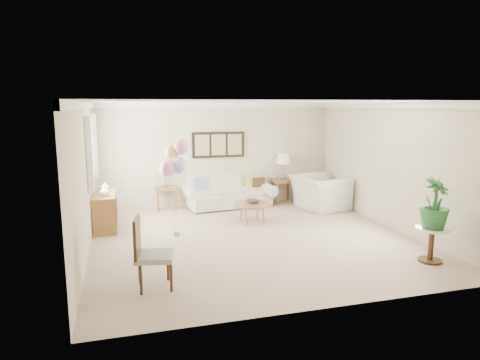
{
  "coord_description": "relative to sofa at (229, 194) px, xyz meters",
  "views": [
    {
      "loc": [
        -2.38,
        -7.57,
        2.54
      ],
      "look_at": [
        -0.1,
        0.6,
        1.05
      ],
      "focal_mm": 32.0,
      "sensor_mm": 36.0,
      "label": 1
    }
  ],
  "objects": [
    {
      "name": "potted_plant",
      "position": [
        2.23,
        -4.68,
        0.66
      ],
      "size": [
        0.6,
        0.6,
        0.82
      ],
      "primitive_type": "imported",
      "rotation": [
        0.0,
        0.0,
        0.4
      ],
      "color": "#1C4E24",
      "rests_on": "side_table"
    },
    {
      "name": "lamp_right",
      "position": [
        1.5,
        0.11,
        0.81
      ],
      "size": [
        0.38,
        0.38,
        0.67
      ],
      "color": "gray",
      "rests_on": "end_table_right"
    },
    {
      "name": "vase_white",
      "position": [
        -2.94,
        -1.44,
        0.52
      ],
      "size": [
        0.24,
        0.24,
        0.21
      ],
      "primitive_type": "imported",
      "rotation": [
        0.0,
        0.0,
        -0.21
      ],
      "color": "white",
      "rests_on": "credenza"
    },
    {
      "name": "ground_plane",
      "position": [
        -0.2,
        -2.69,
        -0.33
      ],
      "size": [
        6.0,
        6.0,
        0.0
      ],
      "primitive_type": "plane",
      "color": "tan"
    },
    {
      "name": "armchair",
      "position": [
        2.12,
        -0.82,
        0.08
      ],
      "size": [
        1.28,
        1.41,
        0.82
      ],
      "primitive_type": "imported",
      "rotation": [
        0.0,
        0.0,
        1.73
      ],
      "color": "beige",
      "rests_on": "ground"
    },
    {
      "name": "side_table",
      "position": [
        2.24,
        -4.65,
        0.11
      ],
      "size": [
        0.53,
        0.53,
        0.58
      ],
      "color": "silver",
      "rests_on": "ground"
    },
    {
      "name": "balloon_cluster",
      "position": [
        -1.58,
        -2.09,
        1.2
      ],
      "size": [
        0.55,
        0.46,
        1.92
      ],
      "color": "gray",
      "rests_on": "ground"
    },
    {
      "name": "end_table_left",
      "position": [
        -1.56,
        0.19,
        0.15
      ],
      "size": [
        0.52,
        0.47,
        0.57
      ],
      "color": "brown",
      "rests_on": "ground"
    },
    {
      "name": "end_table_right",
      "position": [
        1.5,
        0.11,
        0.2
      ],
      "size": [
        0.57,
        0.52,
        0.63
      ],
      "color": "brown",
      "rests_on": "ground"
    },
    {
      "name": "coffee_table",
      "position": [
        0.14,
        -1.55,
        0.06
      ],
      "size": [
        0.83,
        0.83,
        0.42
      ],
      "color": "olive",
      "rests_on": "ground"
    },
    {
      "name": "vase_sage",
      "position": [
        -2.94,
        -0.92,
        0.51
      ],
      "size": [
        0.21,
        0.21,
        0.19
      ],
      "primitive_type": "imported",
      "rotation": [
        0.0,
        0.0,
        0.15
      ],
      "color": "silver",
      "rests_on": "credenza"
    },
    {
      "name": "wall_art_triptych",
      "position": [
        -0.2,
        0.28,
        1.22
      ],
      "size": [
        1.35,
        0.06,
        0.65
      ],
      "color": "black",
      "rests_on": "ground"
    },
    {
      "name": "room_shell",
      "position": [
        -0.31,
        -2.6,
        1.3
      ],
      "size": [
        6.04,
        6.04,
        2.6
      ],
      "color": "beige",
      "rests_on": "ground"
    },
    {
      "name": "accent_chair",
      "position": [
        -2.28,
        -4.45,
        0.21
      ],
      "size": [
        0.59,
        0.59,
        1.04
      ],
      "color": "gray",
      "rests_on": "ground"
    },
    {
      "name": "decor_bowl",
      "position": [
        0.16,
        -1.53,
        0.13
      ],
      "size": [
        0.38,
        0.38,
        0.07
      ],
      "primitive_type": "imported",
      "rotation": [
        0.0,
        0.0,
        0.4
      ],
      "color": "#322A23",
      "rests_on": "coffee_table"
    },
    {
      "name": "lamp_left",
      "position": [
        -1.56,
        0.19,
        0.68
      ],
      "size": [
        0.32,
        0.32,
        0.57
      ],
      "color": "gray",
      "rests_on": "end_table_left"
    },
    {
      "name": "sofa",
      "position": [
        0.0,
        0.0,
        0.0
      ],
      "size": [
        2.34,
        1.08,
        0.83
      ],
      "color": "beige",
      "rests_on": "ground"
    },
    {
      "name": "credenza",
      "position": [
        -2.96,
        -1.19,
        0.04
      ],
      "size": [
        0.46,
        1.2,
        0.74
      ],
      "color": "brown",
      "rests_on": "ground"
    }
  ]
}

